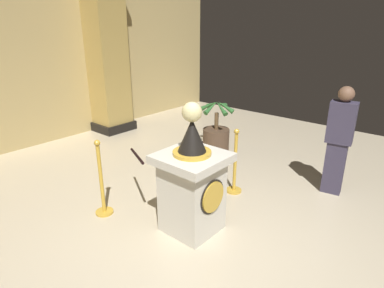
{
  "coord_description": "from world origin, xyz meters",
  "views": [
    {
      "loc": [
        -2.37,
        -1.85,
        2.43
      ],
      "look_at": [
        0.27,
        0.43,
        1.14
      ],
      "focal_mm": 30.31,
      "sensor_mm": 36.0,
      "label": 1
    }
  ],
  "objects_px": {
    "stanchion_far": "(102,189)",
    "stanchion_near": "(235,170)",
    "pedestal_clock": "(192,184)",
    "potted_palm_right": "(216,135)",
    "bystander_guest": "(339,139)"
  },
  "relations": [
    {
      "from": "stanchion_far",
      "to": "stanchion_near",
      "type": "bearing_deg",
      "value": -30.93
    },
    {
      "from": "stanchion_far",
      "to": "pedestal_clock",
      "type": "bearing_deg",
      "value": -65.86
    },
    {
      "from": "pedestal_clock",
      "to": "stanchion_far",
      "type": "bearing_deg",
      "value": 114.14
    },
    {
      "from": "stanchion_near",
      "to": "stanchion_far",
      "type": "relative_size",
      "value": 0.95
    },
    {
      "from": "pedestal_clock",
      "to": "potted_palm_right",
      "type": "height_order",
      "value": "pedestal_clock"
    },
    {
      "from": "bystander_guest",
      "to": "potted_palm_right",
      "type": "bearing_deg",
      "value": 83.88
    },
    {
      "from": "stanchion_far",
      "to": "bystander_guest",
      "type": "distance_m",
      "value": 3.44
    },
    {
      "from": "stanchion_near",
      "to": "stanchion_far",
      "type": "height_order",
      "value": "stanchion_far"
    },
    {
      "from": "pedestal_clock",
      "to": "stanchion_near",
      "type": "relative_size",
      "value": 1.61
    },
    {
      "from": "stanchion_far",
      "to": "potted_palm_right",
      "type": "distance_m",
      "value": 2.92
    },
    {
      "from": "stanchion_far",
      "to": "potted_palm_right",
      "type": "xyz_separation_m",
      "value": [
        2.9,
        0.27,
        -0.05
      ]
    },
    {
      "from": "stanchion_near",
      "to": "potted_palm_right",
      "type": "height_order",
      "value": "potted_palm_right"
    },
    {
      "from": "pedestal_clock",
      "to": "stanchion_far",
      "type": "xyz_separation_m",
      "value": [
        -0.51,
        1.15,
        -0.26
      ]
    },
    {
      "from": "stanchion_far",
      "to": "potted_palm_right",
      "type": "relative_size",
      "value": 0.99
    },
    {
      "from": "potted_palm_right",
      "to": "stanchion_far",
      "type": "bearing_deg",
      "value": -174.75
    }
  ]
}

